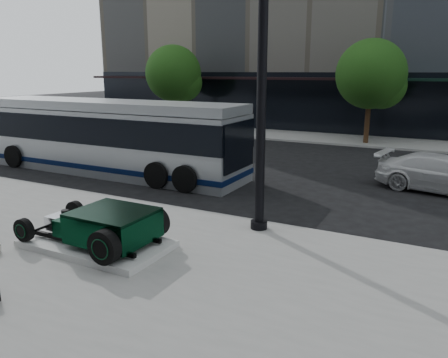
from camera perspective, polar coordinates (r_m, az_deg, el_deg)
The scene contains 8 objects.
ground at distance 14.17m, azimuth 4.72°, elevation -2.90°, with size 120.00×120.00×0.00m, color black.
sidewalk_far at distance 27.33m, azimuth 16.29°, elevation 4.91°, with size 70.00×4.00×0.12m, color gray.
street_trees at distance 25.92m, azimuth 18.97°, elevation 12.50°, with size 29.80×3.80×5.70m.
display_plinth at distance 10.67m, azimuth -16.29°, elevation -8.10°, with size 3.40×1.80×0.15m, color silver.
hot_rod at distance 10.28m, azimuth -15.12°, elevation -5.89°, with size 3.22×2.00×0.81m.
lamppost at distance 10.74m, azimuth 4.95°, elevation 12.19°, with size 0.44×0.44×7.91m.
transit_bus at distance 18.67m, azimuth -14.97°, elevation 5.45°, with size 12.12×2.88×2.92m.
white_sedan at distance 16.82m, azimuth 26.70°, elevation 0.58°, with size 1.79×4.40×1.28m, color silver.
Camera 1 is at (5.22, -12.52, 4.10)m, focal length 35.00 mm.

